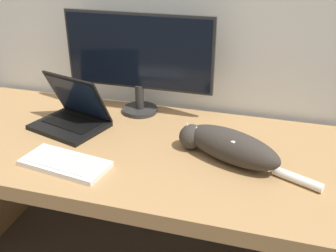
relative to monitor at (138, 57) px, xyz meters
name	(u,v)px	position (x,y,z in m)	size (l,w,h in m)	color
desk	(126,174)	(0.04, -0.30, -0.41)	(1.76, 0.79, 0.77)	#A37A4C
monitor	(138,57)	(0.00, 0.00, 0.00)	(0.68, 0.17, 0.46)	#282828
laptop	(72,116)	(-0.23, -0.23, -0.22)	(0.35, 0.31, 0.23)	black
external_keyboard	(65,163)	(-0.10, -0.53, -0.25)	(0.34, 0.19, 0.02)	white
cat	(228,145)	(0.46, -0.32, -0.20)	(0.54, 0.28, 0.12)	#332D28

